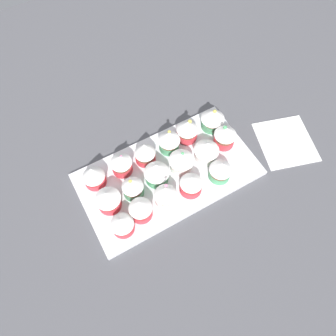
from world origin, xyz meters
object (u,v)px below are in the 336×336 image
cupcake_16 (213,118)px  cupcake_6 (133,186)px  napkin (286,142)px  cupcake_13 (145,152)px  cupcake_5 (108,199)px  cupcake_2 (166,194)px  cupcake_12 (121,163)px  cupcake_1 (140,208)px  cupcake_4 (221,170)px  cupcake_10 (225,136)px  baking_tray (168,174)px  cupcake_11 (93,176)px  cupcake_8 (181,159)px  cupcake_0 (122,224)px  cupcake_7 (156,171)px  cupcake_9 (207,150)px  cupcake_14 (169,140)px  cupcake_3 (191,184)px  cupcake_15 (187,130)px

cupcake_16 → cupcake_6: bearing=-164.8°
cupcake_16 → napkin: size_ratio=0.48×
cupcake_13 → cupcake_5: bearing=-152.1°
cupcake_2 → cupcake_12: bearing=113.0°
cupcake_5 → cupcake_16: 36.34cm
cupcake_5 → napkin: size_ratio=0.47×
cupcake_1 → cupcake_4: cupcake_1 is taller
cupcake_5 → cupcake_10: 35.22cm
cupcake_2 → cupcake_4: bearing=-2.7°
napkin → cupcake_2: bearing=178.9°
cupcake_13 → napkin: size_ratio=0.47×
baking_tray → cupcake_11: bearing=158.1°
cupcake_8 → cupcake_10: cupcake_10 is taller
cupcake_2 → cupcake_6: (-6.05, 5.87, 0.08)cm
cupcake_0 → cupcake_8: size_ratio=0.91×
cupcake_7 → napkin: size_ratio=0.48×
cupcake_1 → cupcake_9: (22.65, 6.02, -0.32)cm
cupcake_6 → cupcake_7: 7.13cm
cupcake_12 → cupcake_14: cupcake_14 is taller
cupcake_3 → cupcake_16: 21.06cm
cupcake_11 → napkin: cupcake_11 is taller
cupcake_5 → cupcake_10: bearing=2.2°
cupcake_2 → cupcake_9: (15.68, 5.83, -0.21)cm
cupcake_6 → cupcake_15: (20.67, 8.05, -0.32)cm
cupcake_9 → cupcake_12: bearing=160.7°
napkin → cupcake_11: bearing=164.6°
cupcake_4 → cupcake_15: 14.72cm
cupcake_11 → cupcake_16: 36.05cm
cupcake_9 → napkin: bearing=-16.0°
cupcake_0 → cupcake_10: size_ratio=0.88×
cupcake_0 → cupcake_12: 16.12cm
cupcake_10 → cupcake_1: bearing=-165.9°
cupcake_10 → cupcake_16: (0.28, 6.50, 0.14)cm
cupcake_5 → napkin: 52.02cm
cupcake_8 → cupcake_9: size_ratio=1.04×
cupcake_10 → cupcake_14: bearing=156.8°
cupcake_5 → cupcake_12: size_ratio=1.01×
cupcake_1 → cupcake_2: same height
cupcake_4 → napkin: 23.36cm
cupcake_6 → napkin: bearing=-8.5°
cupcake_15 → cupcake_14: bearing=-173.2°
cupcake_1 → cupcake_16: bearing=25.0°
cupcake_11 → cupcake_8: bearing=-17.5°
cupcake_1 → cupcake_5: 8.32cm
cupcake_3 → cupcake_5: (-19.83, 6.24, 0.46)cm
cupcake_6 → napkin: cupcake_6 is taller
cupcake_9 → cupcake_14: (-7.22, 7.36, 0.27)cm
cupcake_9 → cupcake_11: 29.99cm
cupcake_3 → cupcake_5: cupcake_5 is taller
cupcake_1 → cupcake_3: (14.07, -0.22, -0.62)cm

